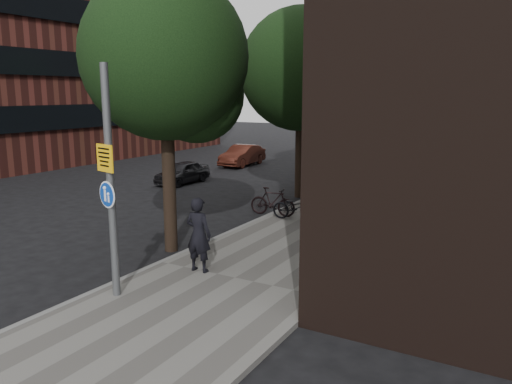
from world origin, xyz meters
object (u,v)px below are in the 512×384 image
Objects in this scene: pedestrian at (198,235)px; parked_car_near at (182,172)px; parked_bike_facade_near at (384,212)px; signpost at (110,183)px.

pedestrian is 0.57× the size of parked_car_near.
parked_bike_facade_near is (2.74, 6.24, -0.41)m from pedestrian.
pedestrian is at bearing -48.87° from parked_car_near.
signpost is 2.65m from pedestrian.
parked_bike_facade_near reaches higher than parked_car_near.
parked_bike_facade_near is 0.59× the size of parked_car_near.
signpost is 2.54× the size of parked_bike_facade_near.
parked_bike_facade_near is at bearing -16.98° from parked_car_near.
parked_bike_facade_near is at bearing 80.80° from signpost.
signpost reaches higher than parked_car_near.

